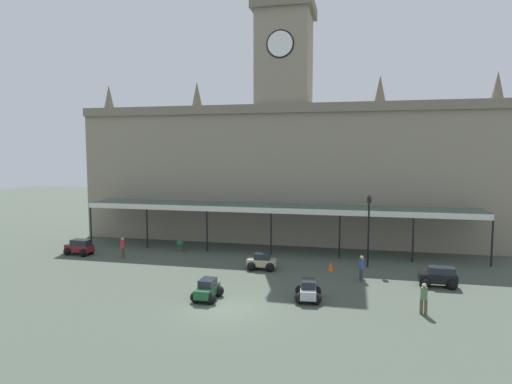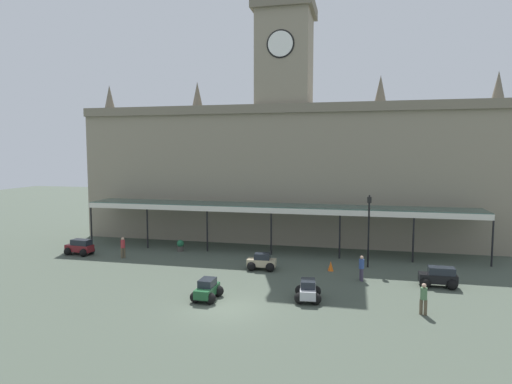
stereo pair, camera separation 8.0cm
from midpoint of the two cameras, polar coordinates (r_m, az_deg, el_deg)
ground_plane at (r=24.51m, az=-3.70°, el=-14.87°), size 140.00×140.00×0.00m
station_building at (r=41.53m, az=3.76°, el=3.60°), size 38.43×5.82×22.00m
entrance_canopy at (r=36.75m, az=2.44°, el=-1.96°), size 33.23×3.26×3.95m
car_beige_sedan at (r=31.65m, az=0.83°, el=-9.23°), size 2.09×1.58×1.19m
car_maroon_estate at (r=38.86m, az=-21.97°, el=-6.78°), size 2.32×1.67×1.27m
car_silver_sedan at (r=25.65m, az=6.89°, el=-12.78°), size 1.65×2.13×1.19m
car_green_sedan at (r=25.73m, az=-6.31°, el=-12.71°), size 1.56×2.07×1.19m
car_black_estate at (r=30.06m, az=22.81°, el=-10.32°), size 2.25×1.55×1.27m
pedestrian_crossing_forecourt at (r=29.76m, az=13.70°, el=-9.52°), size 0.34×0.37×1.67m
pedestrian_near_entrance at (r=36.48m, az=-16.94°, el=-6.85°), size 0.34×0.36×1.67m
pedestrian_beside_cars at (r=24.80m, az=21.15°, el=-12.76°), size 0.37×0.34×1.67m
victorian_lamppost at (r=32.77m, az=14.59°, el=-3.94°), size 0.30×0.30×5.32m
traffic_cone at (r=31.84m, az=9.81°, el=-9.51°), size 0.40×0.40×0.69m
planter_by_canopy at (r=37.88m, az=-9.79°, el=-6.90°), size 0.60×0.60×0.96m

